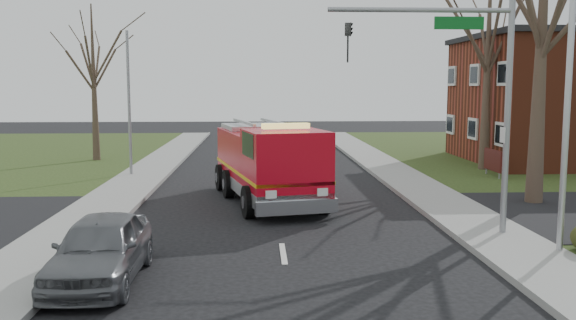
{
  "coord_description": "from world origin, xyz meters",
  "views": [
    {
      "loc": [
        -0.66,
        -15.61,
        4.41
      ],
      "look_at": [
        0.33,
        4.05,
        2.0
      ],
      "focal_mm": 38.0,
      "sensor_mm": 36.0,
      "label": 1
    }
  ],
  "objects": [
    {
      "name": "ground",
      "position": [
        0.0,
        0.0,
        0.0
      ],
      "size": [
        120.0,
        120.0,
        0.0
      ],
      "primitive_type": "plane",
      "color": "black",
      "rests_on": "ground"
    },
    {
      "name": "sidewalk_right",
      "position": [
        6.2,
        0.0,
        0.07
      ],
      "size": [
        2.4,
        80.0,
        0.15
      ],
      "primitive_type": "cube",
      "color": "gray",
      "rests_on": "ground"
    },
    {
      "name": "sidewalk_left",
      "position": [
        -6.2,
        0.0,
        0.07
      ],
      "size": [
        2.4,
        80.0,
        0.15
      ],
      "primitive_type": "cube",
      "color": "gray",
      "rests_on": "ground"
    },
    {
      "name": "health_center_sign",
      "position": [
        10.5,
        12.5,
        0.88
      ],
      "size": [
        0.12,
        2.0,
        1.4
      ],
      "color": "#42110F",
      "rests_on": "ground"
    },
    {
      "name": "bare_tree_near",
      "position": [
        9.5,
        6.0,
        7.41
      ],
      "size": [
        6.0,
        6.0,
        12.0
      ],
      "color": "#3C2C23",
      "rests_on": "ground"
    },
    {
      "name": "bare_tree_far",
      "position": [
        11.0,
        15.0,
        6.49
      ],
      "size": [
        5.25,
        5.25,
        10.5
      ],
      "color": "#3C2C23",
      "rests_on": "ground"
    },
    {
      "name": "bare_tree_left",
      "position": [
        -10.0,
        20.0,
        5.56
      ],
      "size": [
        4.5,
        4.5,
        9.0
      ],
      "color": "#3C2C23",
      "rests_on": "ground"
    },
    {
      "name": "traffic_signal_mast",
      "position": [
        5.21,
        1.5,
        4.71
      ],
      "size": [
        5.29,
        0.18,
        6.8
      ],
      "color": "gray",
      "rests_on": "ground"
    },
    {
      "name": "streetlight_pole",
      "position": [
        7.14,
        -0.5,
        4.55
      ],
      "size": [
        1.48,
        0.16,
        8.4
      ],
      "color": "#B7BABF",
      "rests_on": "ground"
    },
    {
      "name": "utility_pole_far",
      "position": [
        -6.8,
        14.0,
        3.5
      ],
      "size": [
        0.14,
        0.14,
        7.0
      ],
      "primitive_type": "cylinder",
      "color": "gray",
      "rests_on": "ground"
    },
    {
      "name": "fire_engine",
      "position": [
        -0.25,
        7.19,
        1.43
      ],
      "size": [
        4.38,
        8.22,
        3.15
      ],
      "rotation": [
        0.0,
        0.0,
        0.22
      ],
      "color": "#BB081A",
      "rests_on": "ground"
    },
    {
      "name": "parked_car_maroon",
      "position": [
        -4.2,
        -2.07,
        0.76
      ],
      "size": [
        1.83,
        4.49,
        1.53
      ],
      "primitive_type": "imported",
      "rotation": [
        0.0,
        0.0,
        -0.01
      ],
      "color": "#5B5E63",
      "rests_on": "ground"
    }
  ]
}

